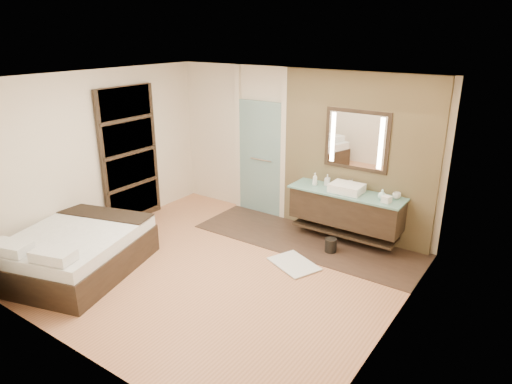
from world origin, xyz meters
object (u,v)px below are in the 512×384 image
Objects in this scene: bed at (76,251)px; waste_bin at (331,245)px; mirror_unit at (357,140)px; vanity at (346,208)px.

bed is 3.78m from waste_bin.
waste_bin is (-0.00, -0.72, -1.54)m from mirror_unit.
mirror_unit is (0.00, 0.24, 1.07)m from vanity.
bed is (-2.75, -3.08, -0.27)m from vanity.
waste_bin is at bearing 27.10° from bed.
bed is 9.93× the size of waste_bin.
bed reaches higher than waste_bin.
mirror_unit reaches higher than vanity.
bed is at bearing -131.78° from vanity.
mirror_unit is 4.63× the size of waste_bin.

